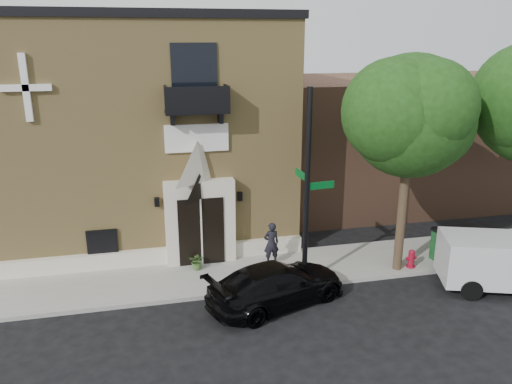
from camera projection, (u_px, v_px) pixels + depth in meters
ground at (241, 296)px, 16.89m from camera, size 120.00×120.00×0.00m
sidewalk at (260, 271)px, 18.47m from camera, size 42.00×3.00×0.15m
church at (140, 125)px, 22.28m from camera, size 12.20×11.01×9.30m
neighbour_building at (426, 138)px, 26.86m from camera, size 18.00×8.00×6.40m
street_tree_left at (413, 115)px, 16.75m from camera, size 4.97×4.38×7.77m
black_sedan at (277, 284)px, 16.19m from camera, size 5.15×3.45×1.39m
street_sign at (307, 189)px, 16.53m from camera, size 1.10×1.07×6.76m
fire_hydrant at (411, 259)px, 18.54m from camera, size 0.40×0.32×0.71m
dumpster at (460, 244)px, 19.07m from camera, size 2.08×1.33×1.28m
planter at (197, 261)px, 18.38m from camera, size 0.72×0.66×0.66m
pedestrian_near at (271, 243)px, 18.70m from camera, size 0.63×0.43×1.66m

